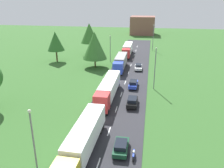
{
  "coord_description": "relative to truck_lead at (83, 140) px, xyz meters",
  "views": [
    {
      "loc": [
        5.24,
        -11.2,
        18.3
      ],
      "look_at": [
        -1.91,
        31.43,
        2.1
      ],
      "focal_mm": 37.38,
      "sensor_mm": 36.0,
      "label": 1
    }
  ],
  "objects": [
    {
      "name": "tree_oak",
      "position": [
        -7.41,
        37.45,
        3.99
      ],
      "size": [
        6.6,
        6.6,
        9.71
      ],
      "color": "#513823",
      "rests_on": "ground"
    },
    {
      "name": "lamppost_fourth",
      "position": [
        8.1,
        62.0,
        3.0
      ],
      "size": [
        0.36,
        0.36,
        9.21
      ],
      "color": "slate",
      "rests_on": "ground"
    },
    {
      "name": "truck_second",
      "position": [
        0.02,
        17.09,
        -0.02
      ],
      "size": [
        2.53,
        14.65,
        3.43
      ],
      "color": "red",
      "rests_on": "road"
    },
    {
      "name": "road",
      "position": [
        2.21,
        12.58,
        -2.06
      ],
      "size": [
        10.0,
        140.0,
        0.06
      ],
      "primitive_type": "cube",
      "color": "#2B2B30",
      "rests_on": "ground"
    },
    {
      "name": "car_fourth",
      "position": [
        4.24,
        23.62,
        -1.22
      ],
      "size": [
        1.82,
        4.37,
        1.57
      ],
      "color": "blue",
      "rests_on": "road"
    },
    {
      "name": "car_fifth",
      "position": [
        4.53,
        36.95,
        -1.27
      ],
      "size": [
        2.08,
        4.47,
        1.44
      ],
      "color": "white",
      "rests_on": "road"
    },
    {
      "name": "lamppost_second",
      "position": [
        8.57,
        23.54,
        2.84
      ],
      "size": [
        0.36,
        0.36,
        8.9
      ],
      "color": "slate",
      "rests_on": "ground"
    },
    {
      "name": "tree_maple",
      "position": [
        -12.68,
        52.01,
        5.03
      ],
      "size": [
        5.83,
        5.83,
        10.36
      ],
      "color": "#513823",
      "rests_on": "ground"
    },
    {
      "name": "motorcycle_courier",
      "position": [
        6.17,
        0.23,
        -1.55
      ],
      "size": [
        0.28,
        1.94,
        0.91
      ],
      "color": "black",
      "rests_on": "road"
    },
    {
      "name": "truck_fourth",
      "position": [
        -0.05,
        52.72,
        0.0
      ],
      "size": [
        2.6,
        12.52,
        3.52
      ],
      "color": "red",
      "rests_on": "road"
    },
    {
      "name": "truck_lead",
      "position": [
        0.0,
        0.0,
        0.0
      ],
      "size": [
        2.71,
        14.58,
        3.52
      ],
      "color": "yellow",
      "rests_on": "road"
    },
    {
      "name": "tree_birch",
      "position": [
        -20.18,
        41.51,
        4.02
      ],
      "size": [
        5.02,
        5.02,
        8.89
      ],
      "color": "#513823",
      "rests_on": "ground"
    },
    {
      "name": "car_second",
      "position": [
        4.52,
        1.14,
        -1.28
      ],
      "size": [
        1.8,
        3.92,
        1.43
      ],
      "color": "#19472D",
      "rests_on": "road"
    },
    {
      "name": "car_third",
      "position": [
        4.79,
        14.61,
        -1.21
      ],
      "size": [
        1.83,
        4.33,
        1.58
      ],
      "color": "black",
      "rests_on": "road"
    },
    {
      "name": "distant_building",
      "position": [
        2.64,
        100.7,
        2.41
      ],
      "size": [
        12.2,
        10.56,
        9.01
      ],
      "primitive_type": "cube",
      "color": "brown",
      "rests_on": "ground"
    },
    {
      "name": "lamppost_lead",
      "position": [
        -4.31,
        -3.67,
        2.2
      ],
      "size": [
        0.36,
        0.36,
        7.63
      ],
      "color": "slate",
      "rests_on": "ground"
    },
    {
      "name": "lamppost_third",
      "position": [
        -4.31,
        43.93,
        2.32
      ],
      "size": [
        0.36,
        0.36,
        7.86
      ],
      "color": "slate",
      "rests_on": "ground"
    },
    {
      "name": "lane_marking_centre",
      "position": [
        2.21,
        9.21,
        -2.02
      ],
      "size": [
        0.16,
        120.74,
        0.01
      ],
      "color": "white",
      "rests_on": "road"
    },
    {
      "name": "truck_third",
      "position": [
        -0.25,
        36.42,
        -0.01
      ],
      "size": [
        2.59,
        12.04,
        3.52
      ],
      "color": "blue",
      "rests_on": "road"
    }
  ]
}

